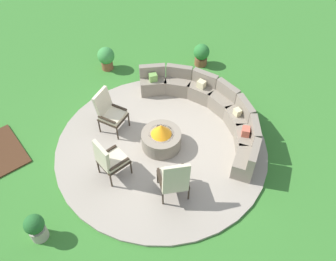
{
  "coord_description": "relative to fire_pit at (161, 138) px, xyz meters",
  "views": [
    {
      "loc": [
        4.3,
        -3.22,
        6.42
      ],
      "look_at": [
        0.0,
        0.2,
        0.45
      ],
      "focal_mm": 37.33,
      "sensor_mm": 36.0,
      "label": 1
    }
  ],
  "objects": [
    {
      "name": "potted_plant_1",
      "position": [
        0.32,
        -3.24,
        0.03
      ],
      "size": [
        0.38,
        0.38,
        0.68
      ],
      "color": "#A89E8E",
      "rests_on": "ground_plane"
    },
    {
      "name": "patio_circle",
      "position": [
        0.0,
        0.0,
        -0.3
      ],
      "size": [
        5.01,
        5.01,
        0.06
      ],
      "primitive_type": "cylinder",
      "color": "#9E9384",
      "rests_on": "ground_plane"
    },
    {
      "name": "fire_pit",
      "position": [
        0.0,
        0.0,
        0.0
      ],
      "size": [
        0.93,
        0.93,
        0.7
      ],
      "color": "gray",
      "rests_on": "patio_circle"
    },
    {
      "name": "lounge_chair_front_right",
      "position": [
        -0.0,
        -1.38,
        0.3
      ],
      "size": [
        0.55,
        0.59,
        1.12
      ],
      "rotation": [
        0.0,
        0.0,
        6.33
      ],
      "color": "#2D2319",
      "rests_on": "patio_circle"
    },
    {
      "name": "potted_plant_0",
      "position": [
        -1.85,
        2.93,
        0.04
      ],
      "size": [
        0.47,
        0.47,
        0.68
      ],
      "color": "brown",
      "rests_on": "ground_plane"
    },
    {
      "name": "potted_plant_2",
      "position": [
        -3.42,
        0.62,
        0.07
      ],
      "size": [
        0.49,
        0.49,
        0.71
      ],
      "color": "brown",
      "rests_on": "ground_plane"
    },
    {
      "name": "curved_stone_bench",
      "position": [
        0.01,
        1.56,
        0.04
      ],
      "size": [
        4.11,
        1.6,
        0.77
      ],
      "color": "gray",
      "rests_on": "patio_circle"
    },
    {
      "name": "lounge_chair_front_left",
      "position": [
        -1.24,
        -0.6,
        0.3
      ],
      "size": [
        0.75,
        0.74,
        1.11
      ],
      "rotation": [
        0.0,
        0.0,
        5.13
      ],
      "color": "#2D2319",
      "rests_on": "patio_circle"
    },
    {
      "name": "ground_plane",
      "position": [
        0.0,
        0.0,
        -0.33
      ],
      "size": [
        24.0,
        24.0,
        0.0
      ],
      "primitive_type": "plane",
      "color": "#387A2D"
    },
    {
      "name": "lounge_chair_back_left",
      "position": [
        1.23,
        -0.62,
        0.3
      ],
      "size": [
        0.8,
        0.8,
        1.13
      ],
      "rotation": [
        0.0,
        0.0,
        7.4
      ],
      "color": "#2D2319",
      "rests_on": "patio_circle"
    }
  ]
}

